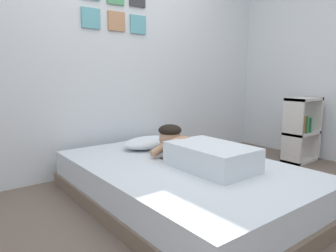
{
  "coord_description": "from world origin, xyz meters",
  "views": [
    {
      "loc": [
        -1.57,
        -1.47,
        1.0
      ],
      "look_at": [
        0.04,
        0.63,
        0.57
      ],
      "focal_mm": 32.93,
      "sensor_mm": 36.0,
      "label": 1
    }
  ],
  "objects_px": {
    "pillow": "(149,142)",
    "coffee_cup": "(162,144)",
    "cell_phone": "(168,159)",
    "bookshelf": "(301,129)",
    "bed": "(182,183)",
    "person_lying": "(198,151)"
  },
  "relations": [
    {
      "from": "pillow",
      "to": "person_lying",
      "type": "bearing_deg",
      "value": -89.84
    },
    {
      "from": "bed",
      "to": "bookshelf",
      "type": "xyz_separation_m",
      "value": [
        1.88,
        0.06,
        0.23
      ]
    },
    {
      "from": "bookshelf",
      "to": "cell_phone",
      "type": "bearing_deg",
      "value": 177.0
    },
    {
      "from": "bed",
      "to": "person_lying",
      "type": "height_order",
      "value": "person_lying"
    },
    {
      "from": "coffee_cup",
      "to": "cell_phone",
      "type": "xyz_separation_m",
      "value": [
        -0.21,
        -0.36,
        -0.03
      ]
    },
    {
      "from": "bed",
      "to": "cell_phone",
      "type": "height_order",
      "value": "cell_phone"
    },
    {
      "from": "pillow",
      "to": "coffee_cup",
      "type": "height_order",
      "value": "pillow"
    },
    {
      "from": "bed",
      "to": "cell_phone",
      "type": "xyz_separation_m",
      "value": [
        -0.02,
        0.16,
        0.16
      ]
    },
    {
      "from": "bed",
      "to": "pillow",
      "type": "distance_m",
      "value": 0.64
    },
    {
      "from": "coffee_cup",
      "to": "bookshelf",
      "type": "bearing_deg",
      "value": -15.12
    },
    {
      "from": "bed",
      "to": "person_lying",
      "type": "bearing_deg",
      "value": -44.95
    },
    {
      "from": "pillow",
      "to": "coffee_cup",
      "type": "relative_size",
      "value": 4.16
    },
    {
      "from": "bed",
      "to": "cell_phone",
      "type": "distance_m",
      "value": 0.23
    },
    {
      "from": "pillow",
      "to": "bookshelf",
      "type": "height_order",
      "value": "bookshelf"
    },
    {
      "from": "coffee_cup",
      "to": "cell_phone",
      "type": "relative_size",
      "value": 0.89
    },
    {
      "from": "bed",
      "to": "bookshelf",
      "type": "height_order",
      "value": "bookshelf"
    },
    {
      "from": "cell_phone",
      "to": "bookshelf",
      "type": "height_order",
      "value": "bookshelf"
    },
    {
      "from": "pillow",
      "to": "cell_phone",
      "type": "height_order",
      "value": "pillow"
    },
    {
      "from": "bed",
      "to": "coffee_cup",
      "type": "relative_size",
      "value": 16.56
    },
    {
      "from": "bookshelf",
      "to": "coffee_cup",
      "type": "bearing_deg",
      "value": 164.88
    },
    {
      "from": "person_lying",
      "to": "cell_phone",
      "type": "height_order",
      "value": "person_lying"
    },
    {
      "from": "pillow",
      "to": "cell_phone",
      "type": "relative_size",
      "value": 3.71
    }
  ]
}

